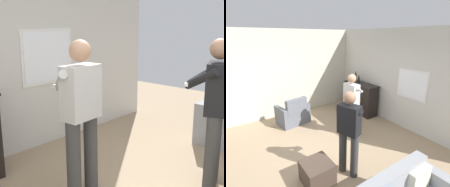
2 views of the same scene
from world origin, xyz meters
TOP-DOWN VIEW (x-y plane):
  - wall_back_with_window at (0.01, 2.66)m, footprint 5.20×0.15m
  - person_standing_left at (-0.31, 1.10)m, footprint 0.56×0.49m
  - person_standing_right at (0.80, 0.16)m, footprint 0.53×0.52m

SIDE VIEW (x-z plane):
  - person_standing_left at x=-0.31m, z-range 0.10..1.78m
  - person_standing_right at x=0.80m, z-range 0.10..1.78m
  - wall_back_with_window at x=0.01m, z-range 0.00..2.80m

